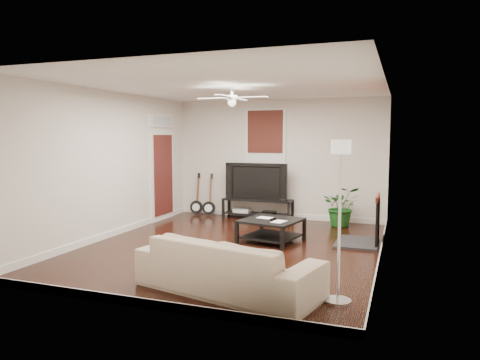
% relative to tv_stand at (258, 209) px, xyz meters
% --- Properties ---
extents(room, '(5.01, 6.01, 2.81)m').
position_rel_tv_stand_xyz_m(room, '(0.42, -2.78, 1.17)').
color(room, black).
rests_on(room, ground).
extents(brick_accent, '(0.02, 2.20, 2.80)m').
position_rel_tv_stand_xyz_m(brick_accent, '(2.91, -1.78, 1.17)').
color(brick_accent, brown).
rests_on(brick_accent, floor).
extents(fireplace, '(0.80, 1.10, 0.92)m').
position_rel_tv_stand_xyz_m(fireplace, '(2.62, -1.78, 0.23)').
color(fireplace, black).
rests_on(fireplace, floor).
extents(window_back, '(1.00, 0.06, 1.30)m').
position_rel_tv_stand_xyz_m(window_back, '(0.12, 0.19, 1.72)').
color(window_back, '#3C1B10').
rests_on(window_back, wall_back).
extents(door_left, '(0.08, 1.00, 2.50)m').
position_rel_tv_stand_xyz_m(door_left, '(-2.04, -0.88, 1.02)').
color(door_left, white).
rests_on(door_left, wall_left).
extents(tv_stand, '(1.67, 0.44, 0.47)m').
position_rel_tv_stand_xyz_m(tv_stand, '(0.00, 0.00, 0.00)').
color(tv_stand, black).
rests_on(tv_stand, floor).
extents(tv, '(1.49, 0.20, 0.86)m').
position_rel_tv_stand_xyz_m(tv, '(0.00, 0.02, 0.66)').
color(tv, black).
rests_on(tv, tv_stand).
extents(coffee_table, '(1.17, 1.17, 0.41)m').
position_rel_tv_stand_xyz_m(coffee_table, '(0.95, -2.14, -0.03)').
color(coffee_table, black).
rests_on(coffee_table, floor).
extents(sofa, '(2.50, 1.44, 0.69)m').
position_rel_tv_stand_xyz_m(sofa, '(1.19, -4.93, 0.11)').
color(sofa, tan).
rests_on(sofa, floor).
extents(floor_lamp, '(0.38, 0.38, 1.92)m').
position_rel_tv_stand_xyz_m(floor_lamp, '(2.54, -4.83, 0.73)').
color(floor_lamp, silver).
rests_on(floor_lamp, floor).
extents(potted_plant, '(0.91, 0.82, 0.88)m').
position_rel_tv_stand_xyz_m(potted_plant, '(2.00, -0.29, 0.21)').
color(potted_plant, '#175119').
rests_on(potted_plant, floor).
extents(guitar_left, '(0.35, 0.27, 1.04)m').
position_rel_tv_stand_xyz_m(guitar_left, '(-1.59, -0.03, 0.29)').
color(guitar_left, black).
rests_on(guitar_left, floor).
extents(guitar_right, '(0.37, 0.30, 1.04)m').
position_rel_tv_stand_xyz_m(guitar_right, '(-1.24, -0.06, 0.29)').
color(guitar_right, black).
rests_on(guitar_right, floor).
extents(ceiling_fan, '(1.24, 1.24, 0.32)m').
position_rel_tv_stand_xyz_m(ceiling_fan, '(0.42, -2.78, 2.37)').
color(ceiling_fan, white).
rests_on(ceiling_fan, ceiling).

